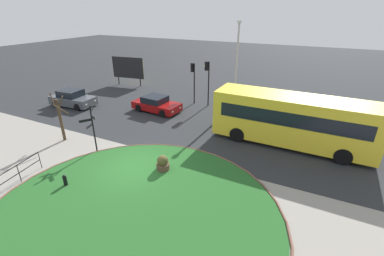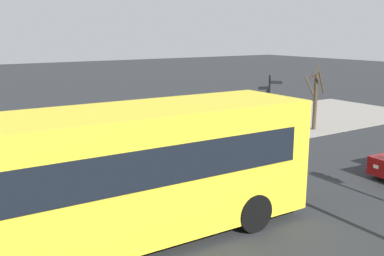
{
  "view_description": "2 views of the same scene",
  "coord_description": "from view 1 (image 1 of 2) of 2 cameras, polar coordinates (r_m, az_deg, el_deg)",
  "views": [
    {
      "loc": [
        8.49,
        -9.99,
        8.27
      ],
      "look_at": [
        2.12,
        3.02,
        1.69
      ],
      "focal_mm": 24.89,
      "sensor_mm": 36.0,
      "label": 1
    },
    {
      "loc": [
        11.27,
        16.03,
        4.98
      ],
      "look_at": [
        2.72,
        3.07,
        1.61
      ],
      "focal_mm": 41.11,
      "sensor_mm": 36.0,
      "label": 2
    }
  ],
  "objects": [
    {
      "name": "ground",
      "position": [
        15.5,
        -12.16,
        -8.44
      ],
      "size": [
        120.0,
        120.0,
        0.0
      ],
      "primitive_type": "plane",
      "color": "#282B2D"
    },
    {
      "name": "sidewalk_paving",
      "position": [
        14.28,
        -17.14,
        -12.18
      ],
      "size": [
        32.0,
        7.98,
        0.02
      ],
      "primitive_type": "cube",
      "color": "gray",
      "rests_on": "ground"
    },
    {
      "name": "grass_island",
      "position": [
        12.37,
        -12.74,
        -17.99
      ],
      "size": [
        12.94,
        12.94,
        0.1
      ],
      "primitive_type": "cylinder",
      "color": "#235B23",
      "rests_on": "ground"
    },
    {
      "name": "grass_kerb_ring",
      "position": [
        12.36,
        -12.74,
        -17.97
      ],
      "size": [
        13.25,
        13.25,
        0.11
      ],
      "primitive_type": "torus",
      "color": "brown",
      "rests_on": "ground"
    },
    {
      "name": "signpost_directional",
      "position": [
        17.14,
        -20.62,
        0.49
      ],
      "size": [
        0.92,
        1.16,
        3.02
      ],
      "color": "black",
      "rests_on": "ground"
    },
    {
      "name": "bollard_foreground",
      "position": [
        15.01,
        -25.54,
        -10.14
      ],
      "size": [
        0.19,
        0.19,
        0.69
      ],
      "color": "black",
      "rests_on": "ground"
    },
    {
      "name": "railing_grass_edge",
      "position": [
        15.98,
        -34.95,
        -8.89
      ],
      "size": [
        0.73,
        4.07,
        1.03
      ],
      "rotation": [
        0.0,
        0.0,
        4.88
      ],
      "color": "black",
      "rests_on": "ground"
    },
    {
      "name": "bus_yellow",
      "position": [
        18.14,
        20.64,
        1.72
      ],
      "size": [
        9.93,
        2.81,
        3.26
      ],
      "rotation": [
        0.0,
        0.0,
        -0.02
      ],
      "color": "yellow",
      "rests_on": "ground"
    },
    {
      "name": "car_near_lane",
      "position": [
        26.73,
        -24.22,
        5.76
      ],
      "size": [
        4.18,
        2.13,
        1.49
      ],
      "rotation": [
        0.0,
        0.0,
        0.07
      ],
      "color": "#474C51",
      "rests_on": "ground"
    },
    {
      "name": "car_far_lane",
      "position": [
        23.35,
        -7.67,
        5.06
      ],
      "size": [
        4.28,
        2.22,
        1.32
      ],
      "rotation": [
        0.0,
        0.0,
        -0.08
      ],
      "color": "maroon",
      "rests_on": "ground"
    },
    {
      "name": "traffic_light_near",
      "position": [
        23.96,
        3.32,
        11.5
      ],
      "size": [
        0.49,
        0.26,
        4.01
      ],
      "rotation": [
        0.0,
        0.0,
        3.15
      ],
      "color": "black",
      "rests_on": "ground"
    },
    {
      "name": "traffic_light_far",
      "position": [
        24.67,
        0.25,
        11.44
      ],
      "size": [
        0.48,
        0.32,
        3.72
      ],
      "rotation": [
        0.0,
        0.0,
        2.86
      ],
      "color": "black",
      "rests_on": "ground"
    },
    {
      "name": "lamppost_tall",
      "position": [
        23.64,
        9.53,
        13.58
      ],
      "size": [
        0.32,
        0.32,
        7.33
      ],
      "color": "#B7B7BC",
      "rests_on": "ground"
    },
    {
      "name": "billboard_left",
      "position": [
        31.76,
        -13.54,
        12.39
      ],
      "size": [
        3.87,
        0.64,
        3.23
      ],
      "rotation": [
        0.0,
        0.0,
        0.13
      ],
      "color": "black",
      "rests_on": "ground"
    },
    {
      "name": "planter_near_signpost",
      "position": [
        14.82,
        -6.28,
        -7.67
      ],
      "size": [
        0.72,
        0.72,
        0.95
      ],
      "color": "brown",
      "rests_on": "ground"
    },
    {
      "name": "street_tree_bare",
      "position": [
        19.55,
        -26.37,
        2.01
      ],
      "size": [
        0.91,
        0.91,
        3.36
      ],
      "color": "#423323",
      "rests_on": "ground"
    }
  ]
}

